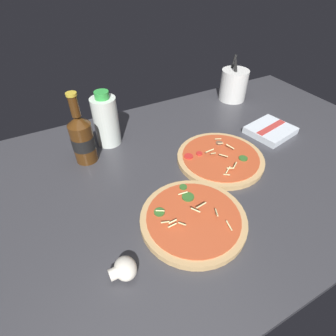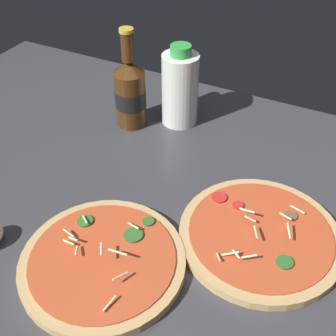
{
  "view_description": "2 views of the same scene",
  "coord_description": "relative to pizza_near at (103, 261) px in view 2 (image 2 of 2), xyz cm",
  "views": [
    {
      "loc": [
        -33.62,
        -51.13,
        55.92
      ],
      "look_at": [
        -7.74,
        -2.9,
        8.89
      ],
      "focal_mm": 28.0,
      "sensor_mm": 36.0,
      "label": 1
    },
    {
      "loc": [
        19.78,
        -50.42,
        58.63
      ],
      "look_at": [
        -7.78,
        4.22,
        6.97
      ],
      "focal_mm": 45.0,
      "sensor_mm": 36.0,
      "label": 2
    }
  ],
  "objects": [
    {
      "name": "beer_bottle",
      "position": [
        -16.74,
        37.57,
        7.28
      ],
      "size": [
        7.03,
        7.03,
        22.92
      ],
      "color": "#47280F",
      "rests_on": "counter_slab"
    },
    {
      "name": "pizza_near",
      "position": [
        0.0,
        0.0,
        0.0
      ],
      "size": [
        26.75,
        26.75,
        4.72
      ],
      "color": "tan",
      "rests_on": "counter_slab"
    },
    {
      "name": "counter_slab",
      "position": [
        8.48,
        17.62,
        -2.24
      ],
      "size": [
        160.0,
        90.0,
        2.5
      ],
      "color": "#38383D",
      "rests_on": "ground"
    },
    {
      "name": "pizza_far",
      "position": [
        20.89,
        16.68,
        -0.07
      ],
      "size": [
        27.74,
        27.74,
        4.31
      ],
      "color": "tan",
      "rests_on": "counter_slab"
    },
    {
      "name": "oil_bottle",
      "position": [
        -7.21,
        43.51,
        7.69
      ],
      "size": [
        8.3,
        8.3,
        18.88
      ],
      "color": "silver",
      "rests_on": "counter_slab"
    }
  ]
}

